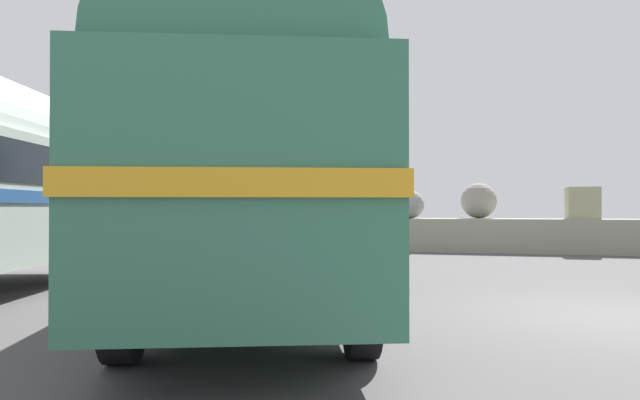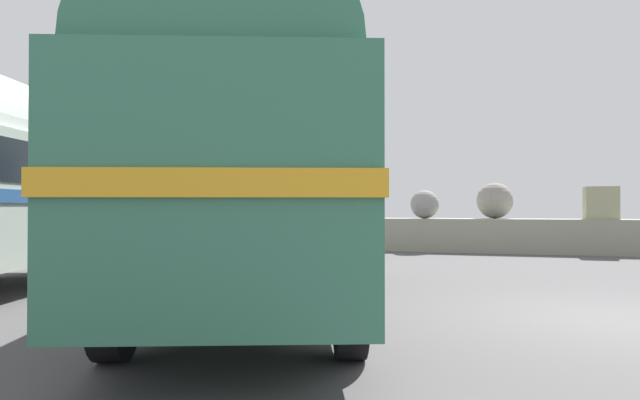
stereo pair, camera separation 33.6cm
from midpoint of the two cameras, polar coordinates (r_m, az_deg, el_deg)
name	(u,v)px [view 2 (the right image)]	position (r m, az deg, el deg)	size (l,w,h in m)	color
ground	(626,321)	(8.68, 28.43, -10.26)	(32.00, 26.00, 0.02)	#504D4E
breakwater	(561,231)	(20.31, 22.64, -2.77)	(31.36, 2.01, 2.47)	gray
vintage_coach	(253,165)	(8.25, -5.30, 3.38)	(5.18, 8.88, 3.70)	black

